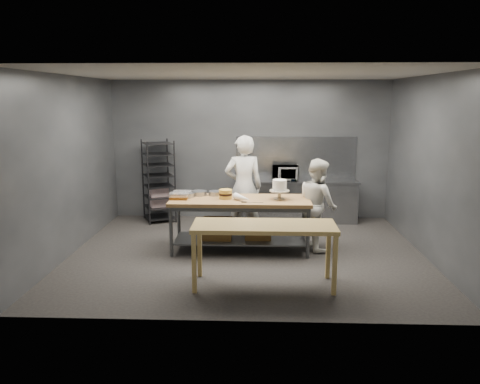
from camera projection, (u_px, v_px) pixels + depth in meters
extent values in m
plane|color=black|center=(247.00, 253.00, 8.06)|extent=(6.00, 6.00, 0.00)
cube|color=#4C4F54|center=(250.00, 150.00, 10.20)|extent=(6.00, 0.04, 3.00)
cube|color=olive|center=(240.00, 201.00, 8.04)|extent=(2.40, 0.90, 0.06)
cube|color=#47494C|center=(240.00, 239.00, 8.18)|extent=(2.25, 0.75, 0.03)
cylinder|color=#47494C|center=(171.00, 232.00, 7.80)|extent=(0.06, 0.06, 0.86)
cylinder|color=#47494C|center=(179.00, 220.00, 8.56)|extent=(0.06, 0.06, 0.86)
cylinder|color=#47494C|center=(308.00, 233.00, 7.71)|extent=(0.06, 0.06, 0.86)
cylinder|color=#47494C|center=(304.00, 221.00, 8.48)|extent=(0.06, 0.06, 0.86)
cube|color=brown|center=(217.00, 229.00, 8.15)|extent=(0.50, 0.40, 0.35)
cube|color=brown|center=(258.00, 230.00, 8.16)|extent=(0.45, 0.38, 0.30)
cube|color=olive|center=(264.00, 226.00, 6.52)|extent=(2.00, 0.70, 0.06)
cube|color=olive|center=(194.00, 263.00, 6.35)|extent=(0.06, 0.06, 0.84)
cube|color=olive|center=(200.00, 249.00, 6.94)|extent=(0.06, 0.06, 0.84)
cube|color=olive|center=(335.00, 265.00, 6.28)|extent=(0.06, 0.06, 0.84)
cube|color=olive|center=(328.00, 251.00, 6.87)|extent=(0.06, 0.06, 0.84)
cube|color=slate|center=(296.00, 181.00, 9.98)|extent=(2.60, 0.60, 0.04)
cube|color=slate|center=(296.00, 201.00, 10.07)|extent=(2.56, 0.56, 0.86)
cube|color=slate|center=(296.00, 157.00, 10.18)|extent=(2.60, 0.02, 0.90)
cube|color=black|center=(159.00, 181.00, 10.01)|extent=(0.82, 0.84, 1.75)
cube|color=white|center=(159.00, 196.00, 10.08)|extent=(0.45, 0.38, 0.45)
imported|color=silver|center=(244.00, 187.00, 8.81)|extent=(0.77, 0.57, 1.95)
imported|color=silver|center=(318.00, 204.00, 8.18)|extent=(0.84, 0.94, 1.60)
imported|color=black|center=(285.00, 173.00, 9.95)|extent=(0.54, 0.37, 0.30)
cylinder|color=#ABA089|center=(279.00, 199.00, 8.00)|extent=(0.20, 0.20, 0.02)
cylinder|color=#ABA089|center=(279.00, 195.00, 7.98)|extent=(0.06, 0.06, 0.12)
cylinder|color=#ABA089|center=(279.00, 191.00, 7.97)|extent=(0.34, 0.34, 0.02)
cylinder|color=white|center=(280.00, 185.00, 7.95)|extent=(0.24, 0.24, 0.18)
cylinder|color=gold|center=(226.00, 197.00, 8.04)|extent=(0.22, 0.22, 0.06)
cylinder|color=black|center=(226.00, 194.00, 8.03)|extent=(0.22, 0.22, 0.04)
cylinder|color=gold|center=(226.00, 191.00, 8.02)|extent=(0.22, 0.22, 0.06)
cylinder|color=gray|center=(199.00, 193.00, 8.33)|extent=(0.29, 0.29, 0.07)
cylinder|color=gray|center=(216.00, 193.00, 8.32)|extent=(0.25, 0.25, 0.07)
cylinder|color=gray|center=(186.00, 195.00, 8.18)|extent=(0.29, 0.29, 0.07)
cone|color=white|center=(243.00, 198.00, 7.83)|extent=(0.34, 0.36, 0.12)
cube|color=slate|center=(255.00, 202.00, 7.75)|extent=(0.28, 0.02, 0.00)
cube|color=black|center=(244.00, 202.00, 7.76)|extent=(0.09, 0.02, 0.02)
cube|color=brown|center=(179.00, 198.00, 8.01)|extent=(0.30, 0.20, 0.05)
cube|color=silver|center=(179.00, 195.00, 8.00)|extent=(0.31, 0.21, 0.06)
cube|color=brown|center=(182.00, 196.00, 8.17)|extent=(0.30, 0.20, 0.05)
cube|color=silver|center=(182.00, 193.00, 8.16)|extent=(0.31, 0.21, 0.06)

